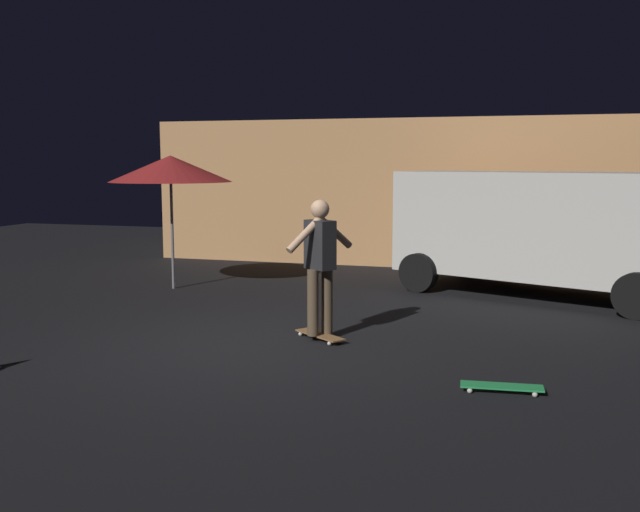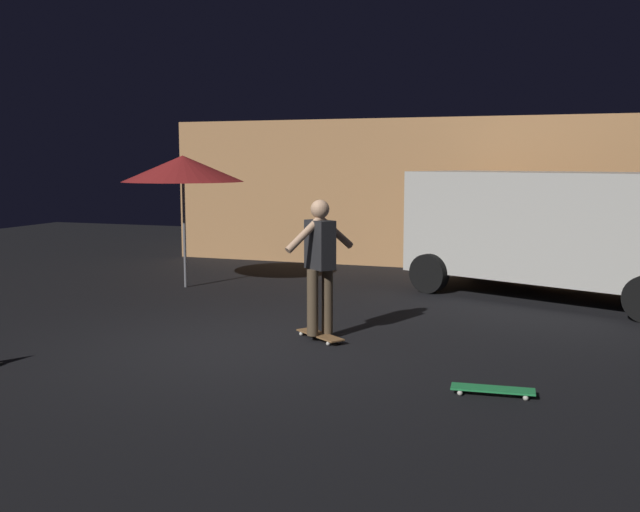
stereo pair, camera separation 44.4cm
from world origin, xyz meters
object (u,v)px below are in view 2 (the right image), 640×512
parked_van (556,226)px  patio_umbrella (183,169)px  skateboard_spare (493,390)px  skater (320,257)px  skateboard_ridden (320,335)px

parked_van → patio_umbrella: bearing=-169.0°
patio_umbrella → skateboard_spare: (5.75, -4.26, -2.02)m
patio_umbrella → skater: patio_umbrella is taller
parked_van → patio_umbrella: patio_umbrella is taller
skateboard_ridden → skateboard_spare: same height
parked_van → skateboard_ridden: size_ratio=6.66×
parked_van → skater: 4.77m
skateboard_ridden → skateboard_spare: size_ratio=0.94×
parked_van → skater: (-2.65, -3.96, -0.12)m
skateboard_spare → skater: size_ratio=0.48×
patio_umbrella → skateboard_ridden: bearing=-38.5°
parked_van → skateboard_ridden: bearing=-123.8°
parked_van → skateboard_ridden: (-2.65, -3.96, -1.11)m
parked_van → skateboard_spare: bearing=-94.1°
skateboard_spare → skater: 2.88m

